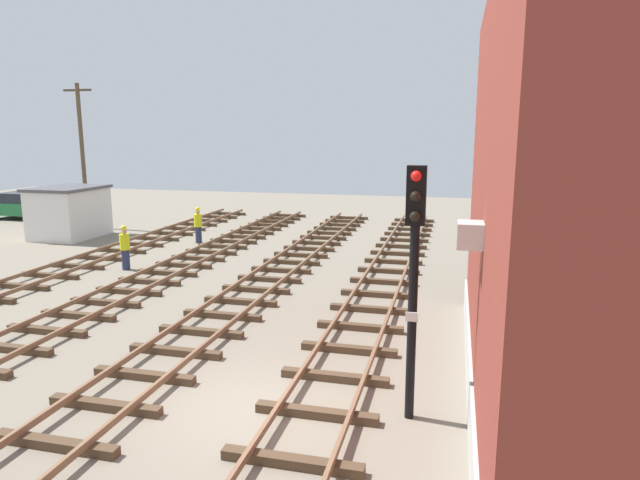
% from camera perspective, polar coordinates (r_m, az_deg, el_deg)
% --- Properties ---
extents(ground_plane, '(80.00, 80.00, 0.00)m').
position_cam_1_polar(ground_plane, '(11.90, -7.01, -17.00)').
color(ground_plane, slate).
extents(track_near_building, '(2.50, 52.78, 0.32)m').
position_cam_1_polar(track_near_building, '(11.47, -0.38, -17.30)').
color(track_near_building, '#4C3826').
rests_on(track_near_building, ground).
extents(track_centre, '(2.50, 52.78, 0.32)m').
position_cam_1_polar(track_centre, '(13.09, -19.46, -14.25)').
color(track_centre, '#4C3826').
rests_on(track_centre, ground).
extents(signal_mast, '(0.36, 0.40, 5.00)m').
position_cam_1_polar(signal_mast, '(10.54, 9.70, -2.43)').
color(signal_mast, black).
rests_on(signal_mast, ground).
extents(control_hut, '(3.00, 3.80, 2.76)m').
position_cam_1_polar(control_hut, '(32.84, -24.54, 2.66)').
color(control_hut, silver).
rests_on(control_hut, ground).
extents(parked_car_white, '(4.20, 2.04, 1.76)m').
position_cam_1_polar(parked_car_white, '(39.98, -24.92, 3.24)').
color(parked_car_white, silver).
rests_on(parked_car_white, ground).
extents(parked_car_green, '(4.20, 2.04, 1.76)m').
position_cam_1_polar(parked_car_green, '(41.41, -28.58, 3.15)').
color(parked_car_green, '#1E6B38').
rests_on(parked_car_green, ground).
extents(utility_pole_far, '(1.80, 0.24, 8.43)m').
position_cam_1_polar(utility_pole_far, '(35.69, -23.38, 8.21)').
color(utility_pole_far, brown).
rests_on(utility_pole_far, ground).
extents(track_worker_foreground, '(0.40, 0.40, 1.87)m').
position_cam_1_polar(track_worker_foreground, '(24.13, -19.54, -0.76)').
color(track_worker_foreground, '#262D4C').
rests_on(track_worker_foreground, ground).
extents(track_worker_distant, '(0.40, 0.40, 1.87)m').
position_cam_1_polar(track_worker_distant, '(29.02, -12.50, 1.51)').
color(track_worker_distant, '#262D4C').
rests_on(track_worker_distant, ground).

